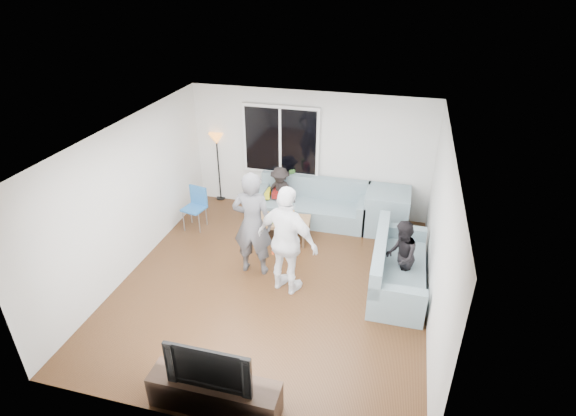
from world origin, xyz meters
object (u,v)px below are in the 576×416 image
(tv_console, at_px, (215,394))
(floor_lamp, at_px, (219,167))
(player_right, at_px, (287,241))
(side_chair, at_px, (194,209))
(sofa_back_section, at_px, (311,202))
(television, at_px, (211,363))
(coffee_table, at_px, (281,229))
(spectator_back, at_px, (280,192))
(player_left, at_px, (253,224))
(spectator_right, at_px, (401,256))
(sofa_right_section, at_px, (399,264))

(tv_console, bearing_deg, floor_lamp, 111.49)
(player_right, bearing_deg, side_chair, -12.72)
(floor_lamp, bearing_deg, side_chair, -90.00)
(sofa_back_section, relative_size, television, 2.21)
(coffee_table, bearing_deg, spectator_back, 106.64)
(side_chair, bearing_deg, television, -49.49)
(player_left, bearing_deg, side_chair, -36.01)
(spectator_right, bearing_deg, player_left, -88.50)
(sofa_back_section, relative_size, floor_lamp, 1.47)
(player_left, distance_m, tv_console, 2.91)
(sofa_back_section, xyz_separation_m, side_chair, (-2.21, -0.90, 0.01))
(sofa_right_section, relative_size, tv_console, 1.25)
(sofa_right_section, relative_size, television, 1.92)
(side_chair, distance_m, spectator_right, 4.18)
(television, bearing_deg, sofa_back_section, 88.07)
(player_left, bearing_deg, floor_lamp, -58.50)
(spectator_back, relative_size, television, 1.07)
(sofa_back_section, height_order, floor_lamp, floor_lamp)
(side_chair, xyz_separation_m, player_right, (2.31, -1.44, 0.50))
(sofa_back_section, xyz_separation_m, sofa_right_section, (1.86, -1.79, 0.00))
(side_chair, bearing_deg, tv_console, -49.49)
(player_right, xyz_separation_m, television, (-0.26, -2.43, -0.19))
(sofa_back_section, height_order, spectator_back, spectator_back)
(player_left, distance_m, television, 2.82)
(coffee_table, relative_size, player_right, 0.59)
(sofa_back_section, xyz_separation_m, floor_lamp, (-2.21, 0.45, 0.36))
(sofa_right_section, height_order, player_left, player_left)
(floor_lamp, bearing_deg, tv_console, -68.51)
(sofa_right_section, bearing_deg, spectator_back, 54.39)
(sofa_back_section, relative_size, spectator_back, 2.07)
(sofa_right_section, xyz_separation_m, spectator_right, (0.00, -0.06, 0.19))
(sofa_back_section, bearing_deg, television, -91.93)
(sofa_right_section, bearing_deg, floor_lamp, 61.27)
(player_left, xyz_separation_m, player_right, (0.69, -0.36, -0.01))
(sofa_back_section, height_order, player_left, player_left)
(player_right, height_order, spectator_right, player_right)
(side_chair, height_order, player_right, player_right)
(spectator_right, xyz_separation_m, spectator_back, (-2.53, 1.87, -0.06))
(sofa_right_section, bearing_deg, coffee_table, 67.18)
(side_chair, relative_size, tv_console, 0.54)
(side_chair, height_order, player_left, player_left)
(tv_console, bearing_deg, sofa_back_section, 88.07)
(side_chair, distance_m, player_left, 2.02)
(side_chair, distance_m, floor_lamp, 1.39)
(sofa_right_section, relative_size, player_left, 1.06)
(coffee_table, relative_size, floor_lamp, 0.71)
(sofa_back_section, relative_size, player_right, 1.23)
(sofa_back_section, bearing_deg, side_chair, -157.85)
(floor_lamp, xyz_separation_m, player_right, (2.31, -2.79, 0.15))
(side_chair, distance_m, television, 4.39)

